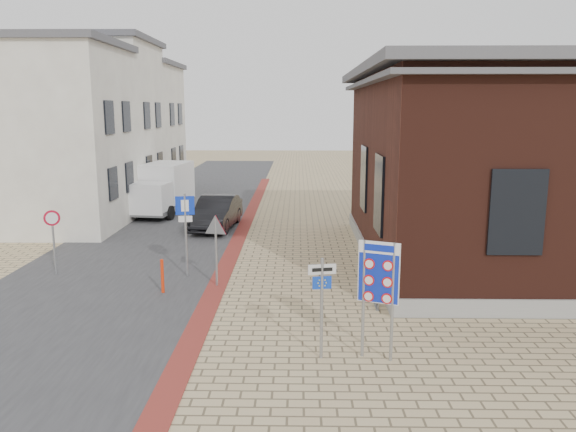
% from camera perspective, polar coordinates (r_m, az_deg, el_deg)
% --- Properties ---
extents(ground, '(120.00, 120.00, 0.00)m').
position_cam_1_polar(ground, '(14.07, -1.03, -11.58)').
color(ground, tan).
rests_on(ground, ground).
extents(road_strip, '(7.00, 60.00, 0.02)m').
position_cam_1_polar(road_strip, '(29.12, -10.85, 0.08)').
color(road_strip, '#38383A').
rests_on(road_strip, ground).
extents(curb_strip, '(0.60, 40.00, 0.02)m').
position_cam_1_polar(curb_strip, '(23.74, -5.01, -2.20)').
color(curb_strip, maroon).
rests_on(curb_strip, ground).
extents(brick_building, '(13.00, 13.00, 6.80)m').
position_cam_1_polar(brick_building, '(21.81, 24.09, 4.98)').
color(brick_building, gray).
rests_on(brick_building, ground).
extents(townhouse_near, '(7.40, 6.40, 8.30)m').
position_cam_1_polar(townhouse_near, '(27.53, -23.83, 7.46)').
color(townhouse_near, beige).
rests_on(townhouse_near, ground).
extents(townhouse_mid, '(7.40, 6.40, 9.10)m').
position_cam_1_polar(townhouse_mid, '(33.06, -19.54, 8.87)').
color(townhouse_mid, beige).
rests_on(townhouse_mid, ground).
extents(townhouse_far, '(7.40, 6.40, 8.30)m').
position_cam_1_polar(townhouse_far, '(38.75, -16.40, 8.67)').
color(townhouse_far, beige).
rests_on(townhouse_far, ground).
extents(bike_rack, '(0.08, 1.80, 0.60)m').
position_cam_1_polar(bike_rack, '(16.18, 8.75, -7.67)').
color(bike_rack, slate).
rests_on(bike_rack, ground).
extents(sedan, '(1.94, 4.56, 1.46)m').
position_cam_1_polar(sedan, '(25.63, -7.26, 0.36)').
color(sedan, black).
rests_on(sedan, ground).
extents(box_truck, '(2.56, 5.11, 2.56)m').
position_cam_1_polar(box_truck, '(29.56, -12.63, 2.75)').
color(box_truck, slate).
rests_on(box_truck, ground).
extents(border_sign, '(0.85, 0.37, 2.62)m').
position_cam_1_polar(border_sign, '(12.14, 9.19, -6.00)').
color(border_sign, gray).
rests_on(border_sign, ground).
extents(essen_sign, '(0.61, 0.15, 2.26)m').
position_cam_1_polar(essen_sign, '(12.15, 3.45, -7.84)').
color(essen_sign, gray).
rests_on(essen_sign, ground).
extents(parking_sign, '(0.60, 0.13, 2.72)m').
position_cam_1_polar(parking_sign, '(18.20, -10.38, -0.40)').
color(parking_sign, gray).
rests_on(parking_sign, ground).
extents(yield_sign, '(0.77, 0.23, 2.18)m').
position_cam_1_polar(yield_sign, '(17.09, -7.35, -1.81)').
color(yield_sign, gray).
rests_on(yield_sign, ground).
extents(speed_sign, '(0.48, 0.23, 2.16)m').
position_cam_1_polar(speed_sign, '(19.65, -22.76, -1.55)').
color(speed_sign, gray).
rests_on(speed_sign, ground).
extents(bollard, '(0.11, 0.11, 1.03)m').
position_cam_1_polar(bollard, '(17.00, -12.64, -6.00)').
color(bollard, red).
rests_on(bollard, ground).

